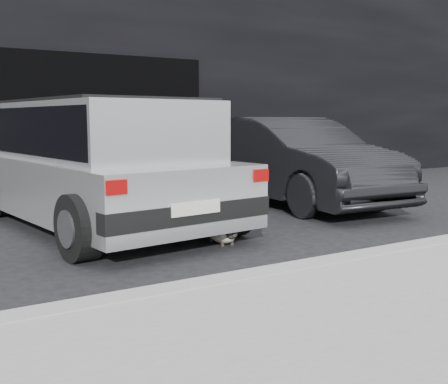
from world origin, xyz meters
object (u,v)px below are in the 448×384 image
second_car (292,161)px  silver_hatchback (100,159)px  cat_white (119,229)px  cat_siamese (223,234)px

second_car → silver_hatchback: bearing=-171.2°
second_car → cat_white: second_car is taller
silver_hatchback → second_car: size_ratio=1.07×
cat_siamese → cat_white: (-1.00, 0.58, 0.07)m
silver_hatchback → cat_white: (-0.20, -1.09, -0.71)m
second_car → cat_siamese: bearing=-138.9°
cat_siamese → cat_white: size_ratio=0.89×
silver_hatchback → cat_white: silver_hatchback is taller
second_car → cat_white: size_ratio=5.39×
silver_hatchback → cat_siamese: bearing=-70.3°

